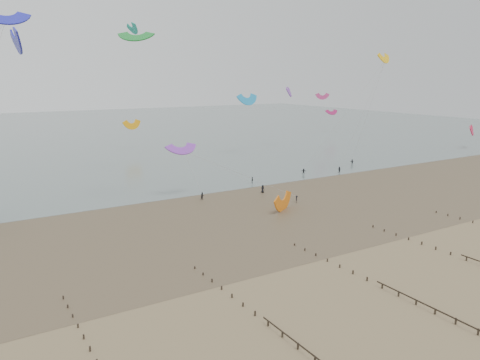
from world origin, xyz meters
The scene contains 6 objects.
ground centered at (0.00, 0.00, 0.00)m, with size 500.00×500.00×0.00m, color brown.
sea_and_shore centered at (-4.08, 34.40, 0.01)m, with size 500.00×665.00×0.03m.
groynes centered at (4.00, -19.05, 0.47)m, with size 72.16×50.16×1.00m.
kitesurfers centered at (28.82, 50.23, 0.84)m, with size 109.69×27.85×1.88m.
grounded_kite centered at (14.86, 29.72, 0.00)m, with size 7.23×3.79×5.51m, color orange, non-canonical shape.
kites_airborne centered at (-17.37, 89.66, 21.12)m, with size 247.57×104.12×38.67m.
Camera 1 is at (-41.01, -44.79, 26.87)m, focal length 35.00 mm.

